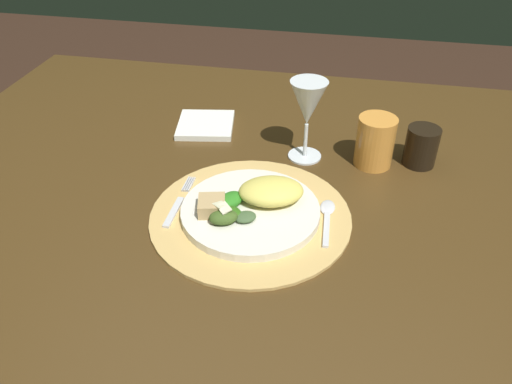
# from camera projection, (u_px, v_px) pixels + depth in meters

# --- Properties ---
(dining_table) EXTENTS (1.41, 1.07, 0.71)m
(dining_table) POSITION_uv_depth(u_px,v_px,m) (245.00, 221.00, 1.06)
(dining_table) COLOR #462F15
(dining_table) RESTS_ON ground
(placemat) EXTENTS (0.36, 0.36, 0.01)m
(placemat) POSITION_uv_depth(u_px,v_px,m) (250.00, 216.00, 0.90)
(placemat) COLOR tan
(placemat) RESTS_ON dining_table
(dinner_plate) EXTENTS (0.24, 0.24, 0.02)m
(dinner_plate) POSITION_uv_depth(u_px,v_px,m) (250.00, 211.00, 0.89)
(dinner_plate) COLOR silver
(dinner_plate) RESTS_ON placemat
(pasta_serving) EXTENTS (0.13, 0.11, 0.04)m
(pasta_serving) POSITION_uv_depth(u_px,v_px,m) (271.00, 191.00, 0.89)
(pasta_serving) COLOR #E2D05D
(pasta_serving) RESTS_ON dinner_plate
(salad_greens) EXTENTS (0.09, 0.11, 0.03)m
(salad_greens) POSITION_uv_depth(u_px,v_px,m) (230.00, 210.00, 0.87)
(salad_greens) COLOR #2C5C15
(salad_greens) RESTS_ON dinner_plate
(bread_piece) EXTENTS (0.06, 0.06, 0.02)m
(bread_piece) POSITION_uv_depth(u_px,v_px,m) (212.00, 206.00, 0.87)
(bread_piece) COLOR tan
(bread_piece) RESTS_ON dinner_plate
(fork) EXTENTS (0.01, 0.15, 0.00)m
(fork) POSITION_uv_depth(u_px,v_px,m) (178.00, 203.00, 0.92)
(fork) COLOR silver
(fork) RESTS_ON placemat
(spoon) EXTENTS (0.03, 0.13, 0.01)m
(spoon) POSITION_uv_depth(u_px,v_px,m) (327.00, 214.00, 0.89)
(spoon) COLOR silver
(spoon) RESTS_ON placemat
(napkin) EXTENTS (0.14, 0.15, 0.01)m
(napkin) POSITION_uv_depth(u_px,v_px,m) (206.00, 125.00, 1.16)
(napkin) COLOR white
(napkin) RESTS_ON dining_table
(wine_glass) EXTENTS (0.07, 0.07, 0.17)m
(wine_glass) POSITION_uv_depth(u_px,v_px,m) (308.00, 106.00, 0.99)
(wine_glass) COLOR silver
(wine_glass) RESTS_ON dining_table
(amber_tumbler) EXTENTS (0.08, 0.08, 0.10)m
(amber_tumbler) POSITION_uv_depth(u_px,v_px,m) (375.00, 142.00, 1.01)
(amber_tumbler) COLOR orange
(amber_tumbler) RESTS_ON dining_table
(dark_tumbler) EXTENTS (0.07, 0.07, 0.08)m
(dark_tumbler) POSITION_uv_depth(u_px,v_px,m) (421.00, 146.00, 1.02)
(dark_tumbler) COLOR black
(dark_tumbler) RESTS_ON dining_table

